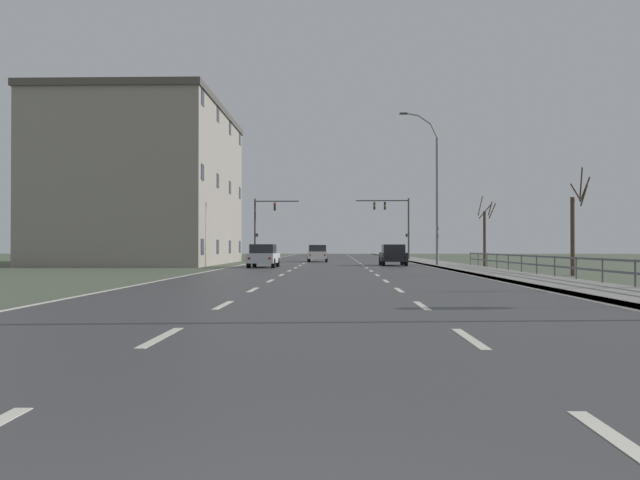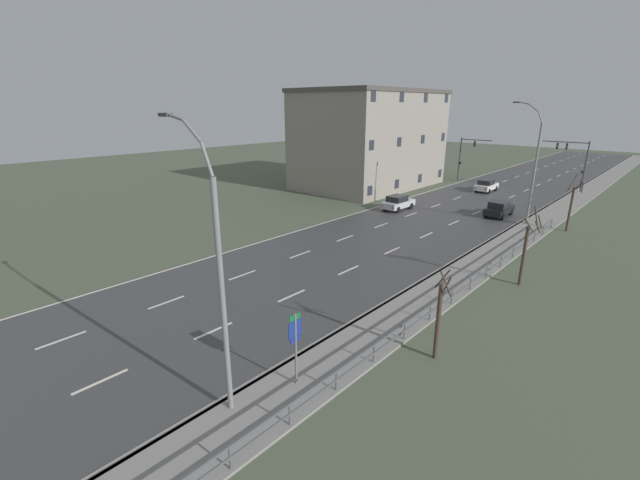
{
  "view_description": "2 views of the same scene",
  "coord_description": "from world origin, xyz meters",
  "px_view_note": "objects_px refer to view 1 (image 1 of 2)",
  "views": [
    {
      "loc": [
        0.33,
        -2.33,
        1.4
      ],
      "look_at": [
        -0.96,
        49.62,
        1.95
      ],
      "focal_mm": 36.16,
      "sensor_mm": 36.0,
      "label": 1
    },
    {
      "loc": [
        18.53,
        2.83,
        10.71
      ],
      "look_at": [
        0.0,
        23.27,
        1.75
      ],
      "focal_mm": 23.3,
      "sensor_mm": 36.0,
      "label": 2
    }
  ],
  "objects_px": {
    "street_lamp_midground": "(435,191)",
    "brick_building": "(147,186)",
    "traffic_signal_left": "(263,220)",
    "car_far_left": "(393,255)",
    "traffic_signal_right": "(396,218)",
    "car_far_right": "(318,253)",
    "car_distant": "(263,256)"
  },
  "relations": [
    {
      "from": "traffic_signal_right",
      "to": "car_distant",
      "type": "distance_m",
      "value": 26.75
    },
    {
      "from": "car_distant",
      "to": "brick_building",
      "type": "height_order",
      "value": "brick_building"
    },
    {
      "from": "street_lamp_midground",
      "to": "car_distant",
      "type": "bearing_deg",
      "value": -164.86
    },
    {
      "from": "street_lamp_midground",
      "to": "traffic_signal_left",
      "type": "bearing_deg",
      "value": 127.67
    },
    {
      "from": "brick_building",
      "to": "car_distant",
      "type": "bearing_deg",
      "value": -41.4
    },
    {
      "from": "car_far_left",
      "to": "car_far_right",
      "type": "xyz_separation_m",
      "value": [
        -5.9,
        11.83,
        0.0
      ]
    },
    {
      "from": "traffic_signal_left",
      "to": "car_far_right",
      "type": "bearing_deg",
      "value": -45.06
    },
    {
      "from": "street_lamp_midground",
      "to": "brick_building",
      "type": "relative_size",
      "value": 0.56
    },
    {
      "from": "car_far_left",
      "to": "brick_building",
      "type": "xyz_separation_m",
      "value": [
        -19.73,
        4.92,
        5.58
      ]
    },
    {
      "from": "car_far_right",
      "to": "brick_building",
      "type": "relative_size",
      "value": 0.21
    },
    {
      "from": "traffic_signal_left",
      "to": "car_far_left",
      "type": "distance_m",
      "value": 21.38
    },
    {
      "from": "car_far_right",
      "to": "brick_building",
      "type": "bearing_deg",
      "value": -154.39
    },
    {
      "from": "street_lamp_midground",
      "to": "car_far_right",
      "type": "distance_m",
      "value": 16.39
    },
    {
      "from": "traffic_signal_right",
      "to": "car_far_right",
      "type": "relative_size",
      "value": 1.57
    },
    {
      "from": "traffic_signal_left",
      "to": "brick_building",
      "type": "bearing_deg",
      "value": -122.44
    },
    {
      "from": "car_distant",
      "to": "car_far_left",
      "type": "height_order",
      "value": "same"
    },
    {
      "from": "car_far_right",
      "to": "brick_building",
      "type": "height_order",
      "value": "brick_building"
    },
    {
      "from": "street_lamp_midground",
      "to": "traffic_signal_left",
      "type": "xyz_separation_m",
      "value": [
        -14.55,
        18.84,
        -1.32
      ]
    },
    {
      "from": "traffic_signal_left",
      "to": "brick_building",
      "type": "distance_m",
      "value": 15.21
    },
    {
      "from": "traffic_signal_left",
      "to": "traffic_signal_right",
      "type": "bearing_deg",
      "value": 8.27
    },
    {
      "from": "traffic_signal_left",
      "to": "car_far_right",
      "type": "relative_size",
      "value": 1.52
    },
    {
      "from": "street_lamp_midground",
      "to": "car_far_left",
      "type": "relative_size",
      "value": 2.7
    },
    {
      "from": "street_lamp_midground",
      "to": "brick_building",
      "type": "distance_m",
      "value": 23.45
    },
    {
      "from": "car_far_right",
      "to": "car_distant",
      "type": "bearing_deg",
      "value": -101.94
    },
    {
      "from": "car_distant",
      "to": "car_far_left",
      "type": "relative_size",
      "value": 1.01
    },
    {
      "from": "traffic_signal_left",
      "to": "car_distant",
      "type": "xyz_separation_m",
      "value": [
        2.59,
        -22.08,
        -3.27
      ]
    },
    {
      "from": "car_distant",
      "to": "car_far_right",
      "type": "height_order",
      "value": "same"
    },
    {
      "from": "traffic_signal_left",
      "to": "car_far_right",
      "type": "height_order",
      "value": "traffic_signal_left"
    },
    {
      "from": "car_far_left",
      "to": "car_far_right",
      "type": "height_order",
      "value": "same"
    },
    {
      "from": "traffic_signal_right",
      "to": "car_far_right",
      "type": "distance_m",
      "value": 11.68
    },
    {
      "from": "street_lamp_midground",
      "to": "brick_building",
      "type": "xyz_separation_m",
      "value": [
        -22.61,
        6.16,
        0.98
      ]
    },
    {
      "from": "car_far_left",
      "to": "car_far_right",
      "type": "relative_size",
      "value": 1.0
    }
  ]
}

